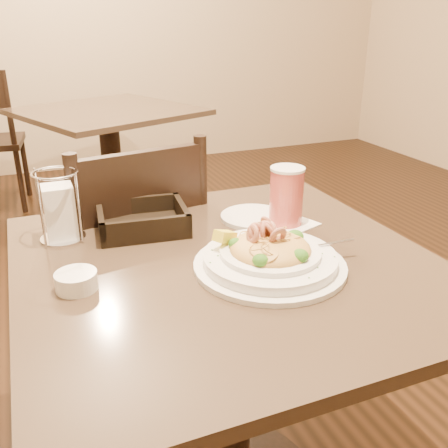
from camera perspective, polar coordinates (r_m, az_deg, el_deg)
name	(u,v)px	position (r m, az deg, el deg)	size (l,w,h in m)	color
main_table	(227,347)	(1.23, 0.36, -13.87)	(0.90, 0.90, 0.73)	black
background_table	(111,148)	(3.10, -12.84, 8.46)	(1.17, 1.17, 0.73)	black
dining_chair_near	(131,273)	(1.58, -10.54, -5.48)	(0.49, 0.49, 0.93)	black
pasta_bowl	(270,255)	(1.07, 5.25, -3.56)	(0.36, 0.33, 0.10)	white
drink_glass	(286,197)	(1.28, 7.14, 3.12)	(0.17, 0.17, 0.15)	white
bread_basket	(143,222)	(1.27, -9.28, 0.24)	(0.24, 0.20, 0.06)	black
napkin_caddy	(60,211)	(1.25, -18.27, 1.46)	(0.11, 0.11, 0.17)	silver
side_plate	(253,217)	(1.33, 3.38, 0.82)	(0.17, 0.17, 0.01)	white
butter_ramekin	(76,281)	(1.03, -16.53, -6.26)	(0.08, 0.08, 0.04)	white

